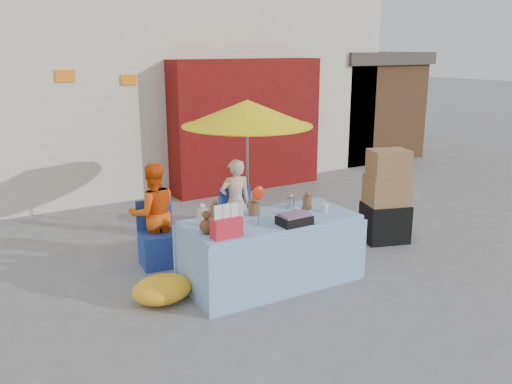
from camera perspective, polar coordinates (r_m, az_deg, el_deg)
ground at (r=6.78m, az=1.25°, el=-9.55°), size 80.00×80.00×0.00m
backdrop at (r=13.27m, az=-15.28°, el=15.73°), size 14.00×8.00×7.80m
market_table at (r=6.65m, az=1.54°, el=-6.10°), size 2.18×1.06×1.30m
chair_left at (r=7.35m, az=-10.18°, el=-5.66°), size 0.54×0.53×0.85m
chair_right at (r=7.85m, az=-1.67°, el=-4.05°), size 0.54×0.53×0.85m
vendor_orange at (r=7.33m, az=-10.74°, el=-2.22°), size 0.73×0.60×1.36m
vendor_beige at (r=7.85m, az=-2.20°, el=-1.12°), size 0.51×0.37×1.28m
umbrella at (r=7.87m, az=-0.92°, el=8.25°), size 1.90×1.90×2.09m
box_stack at (r=8.22m, az=13.55°, el=-0.78°), size 0.76×0.69×1.39m
tarp_bundle at (r=6.34m, az=-9.87°, el=-10.07°), size 0.71×0.58×0.31m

